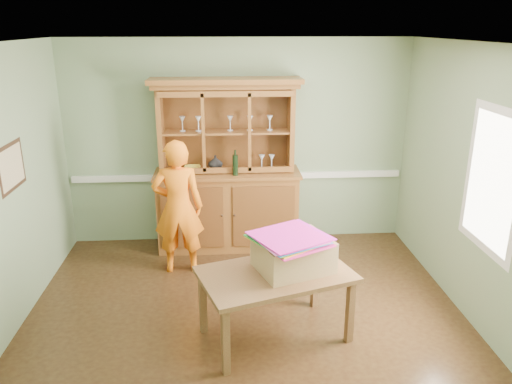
{
  "coord_description": "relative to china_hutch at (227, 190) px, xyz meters",
  "views": [
    {
      "loc": [
        -0.19,
        -4.46,
        2.86
      ],
      "look_at": [
        0.13,
        0.4,
        1.21
      ],
      "focal_mm": 35.0,
      "sensor_mm": 36.0,
      "label": 1
    }
  ],
  "objects": [
    {
      "name": "floor",
      "position": [
        0.15,
        -1.75,
        -0.78
      ],
      "size": [
        4.5,
        4.5,
        0.0
      ],
      "primitive_type": "plane",
      "color": "#493217",
      "rests_on": "ground"
    },
    {
      "name": "ceiling",
      "position": [
        0.15,
        -1.75,
        1.92
      ],
      "size": [
        4.5,
        4.5,
        0.0
      ],
      "primitive_type": "plane",
      "rotation": [
        3.14,
        0.0,
        0.0
      ],
      "color": "white",
      "rests_on": "wall_back"
    },
    {
      "name": "wall_back",
      "position": [
        0.15,
        0.25,
        0.57
      ],
      "size": [
        4.5,
        0.0,
        4.5
      ],
      "primitive_type": "plane",
      "rotation": [
        1.57,
        0.0,
        0.0
      ],
      "color": "gray",
      "rests_on": "floor"
    },
    {
      "name": "wall_left",
      "position": [
        -2.1,
        -1.75,
        0.57
      ],
      "size": [
        0.0,
        4.0,
        4.0
      ],
      "primitive_type": "plane",
      "rotation": [
        1.57,
        0.0,
        1.57
      ],
      "color": "gray",
      "rests_on": "floor"
    },
    {
      "name": "wall_right",
      "position": [
        2.4,
        -1.75,
        0.57
      ],
      "size": [
        0.0,
        4.0,
        4.0
      ],
      "primitive_type": "plane",
      "rotation": [
        1.57,
        0.0,
        -1.57
      ],
      "color": "gray",
      "rests_on": "floor"
    },
    {
      "name": "wall_front",
      "position": [
        0.15,
        -3.75,
        0.57
      ],
      "size": [
        4.5,
        0.0,
        4.5
      ],
      "primitive_type": "plane",
      "rotation": [
        -1.57,
        0.0,
        0.0
      ],
      "color": "gray",
      "rests_on": "floor"
    },
    {
      "name": "chair_rail",
      "position": [
        0.15,
        0.23,
        0.12
      ],
      "size": [
        4.41,
        0.05,
        0.08
      ],
      "primitive_type": "cube",
      "color": "white",
      "rests_on": "wall_back"
    },
    {
      "name": "framed_map",
      "position": [
        -2.08,
        -1.45,
        0.77
      ],
      "size": [
        0.03,
        0.6,
        0.46
      ],
      "color": "#352215",
      "rests_on": "wall_left"
    },
    {
      "name": "window_panel",
      "position": [
        2.38,
        -2.05,
        0.72
      ],
      "size": [
        0.03,
        0.96,
        1.36
      ],
      "color": "white",
      "rests_on": "wall_right"
    },
    {
      "name": "china_hutch",
      "position": [
        0.0,
        0.0,
        0.0
      ],
      "size": [
        1.89,
        0.62,
        2.22
      ],
      "color": "brown",
      "rests_on": "floor"
    },
    {
      "name": "dining_table",
      "position": [
        0.42,
        -2.12,
        -0.18
      ],
      "size": [
        1.56,
        1.21,
        0.68
      ],
      "rotation": [
        0.0,
        0.0,
        0.32
      ],
      "color": "brown",
      "rests_on": "floor"
    },
    {
      "name": "cardboard_box",
      "position": [
        0.58,
        -2.06,
        0.05
      ],
      "size": [
        0.78,
        0.7,
        0.3
      ],
      "primitive_type": "cube",
      "rotation": [
        0.0,
        0.0,
        0.34
      ],
      "color": "#A68555",
      "rests_on": "dining_table"
    },
    {
      "name": "kite_stack",
      "position": [
        0.54,
        -2.11,
        0.24
      ],
      "size": [
        0.77,
        0.77,
        0.06
      ],
      "rotation": [
        0.0,
        0.0,
        0.5
      ],
      "color": "#E82380",
      "rests_on": "cardboard_box"
    },
    {
      "name": "person",
      "position": [
        -0.59,
        -0.69,
        0.03
      ],
      "size": [
        0.6,
        0.4,
        1.62
      ],
      "primitive_type": "imported",
      "rotation": [
        0.0,
        0.0,
        3.16
      ],
      "color": "orange",
      "rests_on": "floor"
    }
  ]
}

